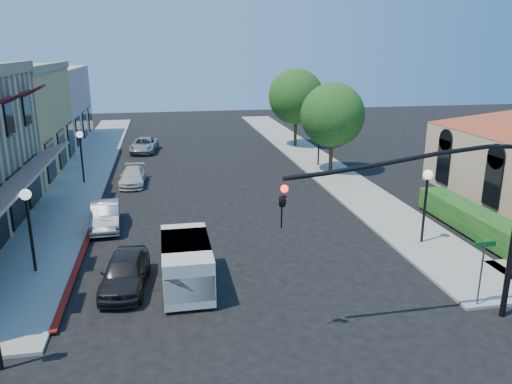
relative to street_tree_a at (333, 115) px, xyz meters
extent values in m
plane|color=black|center=(-8.80, -22.00, -4.19)|extent=(120.00, 120.00, 0.00)
cube|color=gray|center=(-17.55, 5.00, -4.13)|extent=(3.50, 50.00, 0.12)
cube|color=gray|center=(-0.05, 5.00, -4.13)|extent=(3.50, 50.00, 0.12)
cube|color=maroon|center=(-15.70, -14.00, -4.19)|extent=(0.25, 10.00, 0.06)
cube|color=#561416|center=(-18.40, -11.00, -1.14)|extent=(1.75, 17.00, 0.67)
cube|color=#430D11|center=(-18.75, -7.80, 2.36)|extent=(1.02, 1.50, 0.60)
cube|color=#430D11|center=(-18.75, -4.40, 2.36)|extent=(1.02, 1.50, 0.60)
cube|color=black|center=(-19.25, -8.30, -2.59)|extent=(0.12, 2.60, 2.60)
cube|color=black|center=(-19.25, -4.90, -2.59)|extent=(0.12, 2.60, 2.60)
cube|color=#C69B95|center=(-24.30, 16.00, -0.69)|extent=(10.00, 12.00, 7.00)
cube|color=black|center=(5.65, -10.50, -2.39)|extent=(0.12, 1.40, 2.80)
cube|color=black|center=(5.65, -5.50, -2.39)|extent=(0.12, 1.40, 2.80)
cube|color=#144413|center=(2.90, -13.00, -4.19)|extent=(1.40, 8.00, 1.10)
cylinder|color=#362015|center=(0.00, 0.00, -3.14)|extent=(0.28, 0.28, 2.10)
sphere|color=#144413|center=(0.00, 0.00, 0.01)|extent=(4.56, 4.56, 4.56)
cylinder|color=#362015|center=(0.00, 10.00, -3.06)|extent=(0.28, 0.28, 2.27)
sphere|color=#144413|center=(0.00, 10.00, 0.36)|extent=(4.94, 4.94, 4.94)
cylinder|color=black|center=(-4.70, -20.50, 1.41)|extent=(7.80, 0.14, 0.14)
imported|color=black|center=(-8.60, -20.50, 0.51)|extent=(0.20, 0.16, 1.00)
sphere|color=#FF0C0C|center=(-8.60, -20.68, 0.81)|extent=(0.22, 0.22, 0.22)
cylinder|color=#595B5E|center=(-1.30, -19.80, -2.94)|extent=(0.06, 0.06, 2.50)
cube|color=#0C591E|center=(-1.30, -19.80, -1.79)|extent=(0.80, 0.04, 0.18)
cylinder|color=black|center=(-17.30, -14.00, -2.59)|extent=(0.12, 0.12, 3.20)
sphere|color=white|center=(-17.30, -14.00, -0.84)|extent=(0.44, 0.44, 0.44)
cylinder|color=black|center=(-17.30, 0.00, -2.59)|extent=(0.12, 0.12, 3.20)
sphere|color=white|center=(-17.30, 0.00, -0.84)|extent=(0.44, 0.44, 0.44)
cylinder|color=black|center=(-0.30, -14.00, -2.59)|extent=(0.12, 0.12, 3.20)
sphere|color=white|center=(-0.30, -14.00, -0.84)|extent=(0.44, 0.44, 0.44)
cylinder|color=black|center=(-0.30, 2.00, -2.59)|extent=(0.12, 0.12, 3.20)
sphere|color=white|center=(-0.30, 2.00, -0.84)|extent=(0.44, 0.44, 0.44)
cube|color=beige|center=(-11.30, -16.33, -3.20)|extent=(1.80, 4.16, 1.70)
cube|color=beige|center=(-11.29, -18.12, -3.30)|extent=(1.75, 0.57, 0.94)
cube|color=black|center=(-11.29, -17.79, -2.83)|extent=(1.60, 0.10, 0.85)
cube|color=black|center=(-11.30, -16.05, -2.78)|extent=(1.82, 2.46, 0.85)
cylinder|color=black|center=(-12.09, -17.75, -3.88)|extent=(0.24, 0.62, 0.62)
cylinder|color=black|center=(-12.10, -14.92, -3.88)|extent=(0.24, 0.62, 0.62)
cylinder|color=black|center=(-10.49, -17.74, -3.88)|extent=(0.24, 0.62, 0.62)
cylinder|color=black|center=(-10.50, -14.91, -3.88)|extent=(0.24, 0.62, 0.62)
imported|color=black|center=(-13.60, -16.00, -3.52)|extent=(1.97, 4.11, 1.35)
imported|color=gray|center=(-15.00, -9.00, -3.55)|extent=(1.62, 4.01, 1.29)
imported|color=#BABAB7|center=(-14.05, -0.84, -3.63)|extent=(1.73, 3.94, 1.13)
imported|color=#A4A6A9|center=(-13.60, 10.00, -3.57)|extent=(2.63, 4.70, 1.24)
camera|label=1|loc=(-11.90, -33.90, 4.69)|focal=35.00mm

